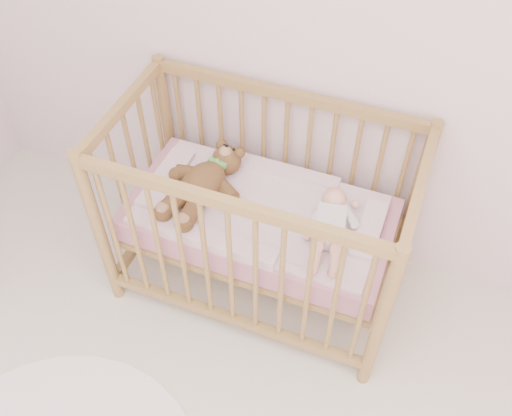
% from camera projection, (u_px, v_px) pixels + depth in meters
% --- Properties ---
extents(wall_back, '(4.00, 0.02, 2.70)m').
position_uv_depth(wall_back, '(340.00, 17.00, 2.23)').
color(wall_back, silver).
rests_on(wall_back, floor).
extents(crib, '(1.36, 0.76, 1.00)m').
position_uv_depth(crib, '(260.00, 218.00, 2.66)').
color(crib, '#A67B46').
rests_on(crib, floor).
extents(mattress, '(1.22, 0.62, 0.13)m').
position_uv_depth(mattress, '(260.00, 220.00, 2.67)').
color(mattress, '#C87D92').
rests_on(mattress, crib).
extents(blanket, '(1.10, 0.58, 0.06)m').
position_uv_depth(blanket, '(260.00, 209.00, 2.62)').
color(blanket, '#EFA5BB').
rests_on(blanket, mattress).
extents(baby, '(0.32, 0.53, 0.12)m').
position_uv_depth(baby, '(331.00, 222.00, 2.47)').
color(baby, silver).
rests_on(baby, blanket).
extents(teddy_bear, '(0.50, 0.63, 0.16)m').
position_uv_depth(teddy_bear, '(203.00, 184.00, 2.61)').
color(teddy_bear, brown).
rests_on(teddy_bear, blanket).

